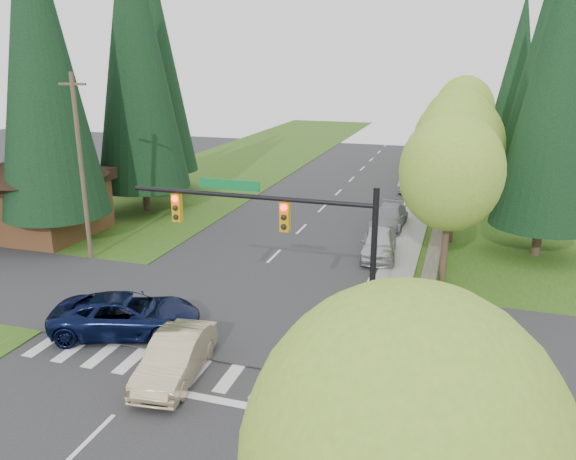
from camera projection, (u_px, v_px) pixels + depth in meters
The scene contains 31 objects.
ground at pixel (112, 417), 17.37m from camera, with size 120.00×120.00×0.00m, color #28282B.
grass_east at pixel (516, 253), 31.84m from camera, with size 14.00×110.00×0.06m, color #2B4B14.
grass_west at pixel (120, 216), 39.34m from camera, with size 14.00×110.00×0.06m, color #2B4B14.
cross_street at pixel (219, 311), 24.66m from camera, with size 120.00×8.00×0.10m, color #28282B.
sidewalk_east at pixel (411, 233), 35.42m from camera, with size 1.80×80.00×0.13m, color gray.
curb_east at pixel (397, 232), 35.66m from camera, with size 0.20×80.00×0.13m, color gray.
stone_wall_north at pixel (445, 201), 42.14m from camera, with size 0.70×40.00×0.70m, color #4C4438.
traffic_signal at pixel (290, 235), 18.75m from camera, with size 8.70×0.37×6.80m.
brown_building at pixel (40, 186), 34.45m from camera, with size 8.40×8.40×5.40m.
utility_pole at pixel (81, 167), 29.54m from camera, with size 1.60×0.24×10.00m.
decid_tree_0 at pixel (451, 173), 25.84m from camera, with size 4.80×4.80×8.37m.
decid_tree_1 at pixel (458, 147), 32.13m from camera, with size 5.20×5.20×8.80m.
decid_tree_2 at pixel (457, 130), 38.53m from camera, with size 5.00×5.00×8.82m.
decid_tree_3 at pixel (461, 123), 44.96m from camera, with size 5.00×5.00×8.55m.
decid_tree_4 at pixel (464, 111), 51.20m from camera, with size 5.40×5.40×9.18m.
decid_tree_5 at pixel (462, 110), 57.79m from camera, with size 4.80×4.80×8.30m.
decid_tree_6 at pixel (465, 102), 64.05m from camera, with size 5.20×5.20×8.86m.
conifer_w_a at pixel (39, 55), 30.72m from camera, with size 6.12×6.12×19.80m.
conifer_w_b at pixel (47, 72), 35.53m from camera, with size 5.44×5.44×17.80m.
conifer_w_c at pixel (135, 48), 37.58m from camera, with size 6.46×6.46×20.80m.
conifer_w_e at pixel (156, 63), 43.92m from camera, with size 5.78×5.78×18.80m.
conifer_e_a at pixel (560, 76), 28.70m from camera, with size 5.44×5.44×17.80m.
conifer_e_b at pixel (550, 56), 40.88m from camera, with size 6.12×6.12×19.80m.
conifer_e_c at pixel (518, 73), 54.37m from camera, with size 5.10×5.10×16.80m.
sedan_champagne at pixel (176, 357), 19.38m from camera, with size 1.61×4.61×1.52m, color #CAB486.
suv_navy at pixel (126, 315), 22.46m from camera, with size 2.67×5.80×1.61m, color #0A1133.
parked_car_a at pixel (379, 243), 31.20m from camera, with size 1.87×4.64×1.58m, color #BCBCC1.
parked_car_b at pixel (389, 217), 36.50m from camera, with size 2.04×5.01×1.45m, color gray.
parked_car_c at pixel (411, 181), 47.01m from camera, with size 1.68×4.82×1.59m, color #ABABB0.
parked_car_d at pixel (418, 167), 53.90m from camera, with size 1.50×3.73×1.27m, color silver.
parked_car_e at pixel (422, 161), 57.01m from camera, with size 1.91×4.69×1.36m, color silver.
Camera 1 is at (9.71, -12.57, 10.63)m, focal length 35.00 mm.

